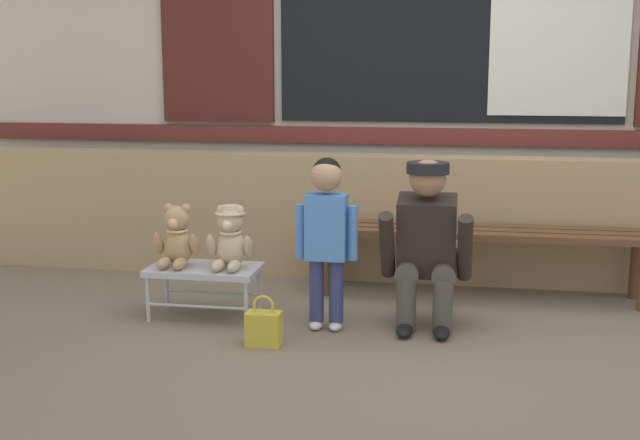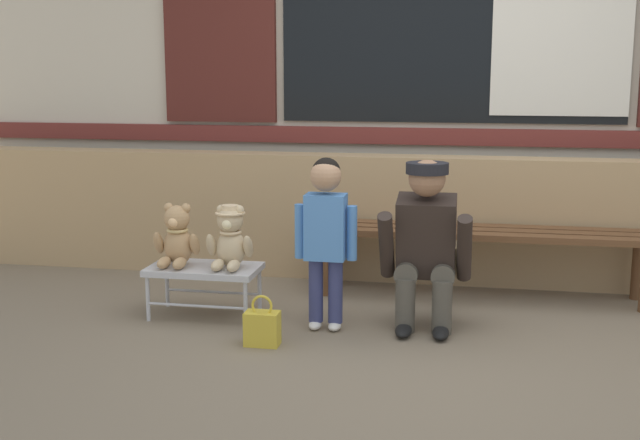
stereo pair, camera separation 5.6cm
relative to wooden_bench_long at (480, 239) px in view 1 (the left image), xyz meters
name	(u,v)px [view 1 (the left image)]	position (x,y,z in m)	size (l,w,h in m)	color
ground_plane	(432,350)	(-0.24, -1.06, -0.37)	(60.00, 60.00, 0.00)	#756651
brick_low_wall	(443,219)	(-0.24, 0.37, 0.05)	(7.75, 0.25, 0.85)	tan
shop_facade	(451,20)	(-0.24, 0.88, 1.39)	(7.91, 0.26, 3.52)	beige
wooden_bench_long	(480,239)	(0.00, 0.00, 0.00)	(2.10, 0.40, 0.44)	brown
small_display_bench	(204,272)	(-1.57, -0.72, -0.11)	(0.64, 0.36, 0.30)	#BCBCC1
teddy_bear_plain	(177,238)	(-1.73, -0.72, 0.09)	(0.28, 0.26, 0.36)	tan
teddy_bear_with_hat	(230,238)	(-1.41, -0.71, 0.10)	(0.28, 0.27, 0.36)	#CCB289
child_standing	(327,225)	(-0.84, -0.82, 0.22)	(0.35, 0.18, 0.96)	navy
adult_crouching	(428,244)	(-0.29, -0.70, 0.11)	(0.50, 0.49, 0.95)	#4C473D
handbag_on_ground	(264,328)	(-1.11, -1.15, -0.28)	(0.18, 0.11, 0.27)	gold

